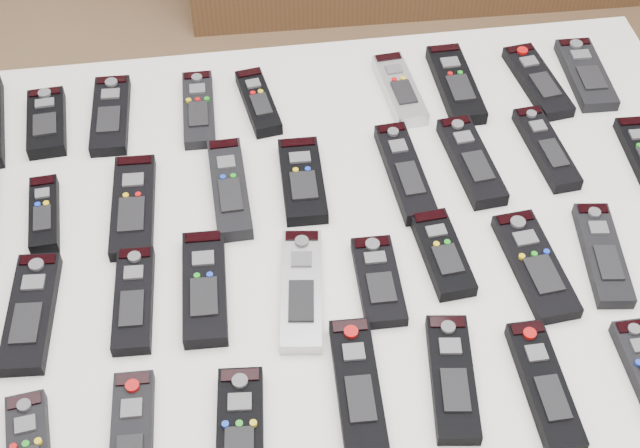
{
  "coord_description": "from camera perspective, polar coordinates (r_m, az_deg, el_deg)",
  "views": [
    {
      "loc": [
        -0.15,
        -0.76,
        1.75
      ],
      "look_at": [
        -0.03,
        0.07,
        0.8
      ],
      "focal_mm": 50.0,
      "sensor_mm": 36.0,
      "label": 1
    }
  ],
  "objects": [
    {
      "name": "table",
      "position": [
        1.33,
        -0.0,
        -2.22
      ],
      "size": [
        1.25,
        0.88,
        0.78
      ],
      "color": "white",
      "rests_on": "ground"
    },
    {
      "name": "remote_1",
      "position": [
        1.49,
        -17.1,
        6.24
      ],
      "size": [
        0.07,
        0.15,
        0.02
      ],
      "primitive_type": "cube",
      "rotation": [
        0.0,
        0.0,
        0.06
      ],
      "color": "black",
      "rests_on": "table"
    },
    {
      "name": "remote_2",
      "position": [
        1.48,
        -13.25,
        6.81
      ],
      "size": [
        0.06,
        0.18,
        0.02
      ],
      "primitive_type": "cube",
      "rotation": [
        0.0,
        0.0,
        -0.04
      ],
      "color": "black",
      "rests_on": "table"
    },
    {
      "name": "remote_3",
      "position": [
        1.47,
        -7.78,
        7.29
      ],
      "size": [
        0.05,
        0.17,
        0.02
      ],
      "primitive_type": "cube",
      "rotation": [
        0.0,
        0.0,
        -0.02
      ],
      "color": "black",
      "rests_on": "table"
    },
    {
      "name": "remote_4",
      "position": [
        1.47,
        -3.97,
        7.79
      ],
      "size": [
        0.07,
        0.15,
        0.02
      ],
      "primitive_type": "cube",
      "rotation": [
        0.0,
        0.0,
        0.15
      ],
      "color": "black",
      "rests_on": "table"
    },
    {
      "name": "remote_5",
      "position": [
        1.5,
        5.11,
        8.57
      ],
      "size": [
        0.06,
        0.17,
        0.02
      ],
      "primitive_type": "cube",
      "rotation": [
        0.0,
        0.0,
        0.08
      ],
      "color": "#B7B7BC",
      "rests_on": "table"
    },
    {
      "name": "remote_6",
      "position": [
        1.52,
        8.67,
        8.84
      ],
      "size": [
        0.06,
        0.19,
        0.02
      ],
      "primitive_type": "cube",
      "rotation": [
        0.0,
        0.0,
        0.02
      ],
      "color": "black",
      "rests_on": "table"
    },
    {
      "name": "remote_7",
      "position": [
        1.55,
        13.74,
        8.86
      ],
      "size": [
        0.07,
        0.18,
        0.02
      ],
      "primitive_type": "cube",
      "rotation": [
        0.0,
        0.0,
        0.12
      ],
      "color": "black",
      "rests_on": "table"
    },
    {
      "name": "remote_8",
      "position": [
        1.59,
        16.64,
        9.17
      ],
      "size": [
        0.07,
        0.17,
        0.02
      ],
      "primitive_type": "cube",
      "rotation": [
        0.0,
        0.0,
        -0.04
      ],
      "color": "black",
      "rests_on": "table"
    },
    {
      "name": "remote_10",
      "position": [
        1.35,
        -17.24,
        0.61
      ],
      "size": [
        0.05,
        0.14,
        0.02
      ],
      "primitive_type": "cube",
      "rotation": [
        0.0,
        0.0,
        0.06
      ],
      "color": "black",
      "rests_on": "table"
    },
    {
      "name": "remote_11",
      "position": [
        1.33,
        -11.87,
        1.13
      ],
      "size": [
        0.07,
        0.19,
        0.02
      ],
      "primitive_type": "cube",
      "rotation": [
        0.0,
        0.0,
        -0.04
      ],
      "color": "black",
      "rests_on": "table"
    },
    {
      "name": "remote_12",
      "position": [
        1.33,
        -5.81,
        2.28
      ],
      "size": [
        0.06,
        0.19,
        0.02
      ],
      "primitive_type": "cube",
      "rotation": [
        0.0,
        0.0,
        0.02
      ],
      "color": "black",
      "rests_on": "table"
    },
    {
      "name": "remote_13",
      "position": [
        1.34,
        -1.14,
        2.81
      ],
      "size": [
        0.07,
        0.17,
        0.02
      ],
      "primitive_type": "cube",
      "rotation": [
        0.0,
        0.0,
        -0.03
      ],
      "color": "black",
      "rests_on": "table"
    },
    {
      "name": "remote_14",
      "position": [
        1.35,
        5.45,
        3.33
      ],
      "size": [
        0.06,
        0.2,
        0.02
      ],
      "primitive_type": "cube",
      "rotation": [
        0.0,
        0.0,
        0.06
      ],
      "color": "black",
      "rests_on": "table"
    },
    {
      "name": "remote_15",
      "position": [
        1.38,
        9.65,
        3.99
      ],
      "size": [
        0.07,
        0.18,
        0.02
      ],
      "primitive_type": "cube",
      "rotation": [
        0.0,
        0.0,
        0.09
      ],
      "color": "black",
      "rests_on": "table"
    },
    {
      "name": "remote_16",
      "position": [
        1.43,
        14.27,
        4.72
      ],
      "size": [
        0.06,
        0.18,
        0.02
      ],
      "primitive_type": "cube",
      "rotation": [
        0.0,
        0.0,
        0.09
      ],
      "color": "black",
      "rests_on": "table"
    },
    {
      "name": "remote_19",
      "position": [
        1.24,
        -18.01,
        -5.4
      ],
      "size": [
        0.07,
        0.19,
        0.02
      ],
      "primitive_type": "cube",
      "rotation": [
        0.0,
        0.0,
        -0.08
      ],
      "color": "black",
      "rests_on": "table"
    },
    {
      "name": "remote_20",
      "position": [
        1.22,
        -11.84,
        -4.75
      ],
      "size": [
        0.06,
        0.17,
        0.02
      ],
      "primitive_type": "cube",
      "rotation": [
        0.0,
        0.0,
        -0.05
      ],
      "color": "black",
      "rests_on": "table"
    },
    {
      "name": "remote_21",
      "position": [
        1.21,
        -7.4,
        -4.05
      ],
      "size": [
        0.06,
        0.18,
        0.02
      ],
      "primitive_type": "cube",
      "rotation": [
        0.0,
        0.0,
        -0.04
      ],
      "color": "black",
      "rests_on": "table"
    },
    {
      "name": "remote_22",
      "position": [
        1.2,
        -1.19,
        -4.21
      ],
      "size": [
        0.08,
        0.2,
        0.02
      ],
      "primitive_type": "cube",
      "rotation": [
        0.0,
        0.0,
        -0.13
      ],
      "color": "#B7B7BC",
      "rests_on": "table"
    },
    {
      "name": "remote_23",
      "position": [
        1.22,
        3.76,
        -3.65
      ],
      "size": [
        0.06,
        0.15,
        0.02
      ],
      "primitive_type": "cube",
      "rotation": [
        0.0,
        0.0,
        -0.02
      ],
      "color": "black",
      "rests_on": "table"
    },
    {
      "name": "remote_24",
      "position": [
        1.25,
        7.84,
        -1.9
      ],
      "size": [
        0.06,
        0.15,
        0.02
      ],
      "primitive_type": "cube",
      "rotation": [
        0.0,
        0.0,
        0.08
      ],
      "color": "black",
      "rests_on": "table"
    },
    {
      "name": "remote_25",
      "position": [
        1.27,
        13.6,
        -2.58
      ],
      "size": [
        0.08,
        0.19,
        0.02
      ],
      "primitive_type": "cube",
      "rotation": [
        0.0,
        0.0,
        0.09
      ],
      "color": "black",
      "rests_on": "table"
    },
    {
      "name": "remote_26",
      "position": [
        1.3,
        17.64,
        -1.85
      ],
      "size": [
        0.07,
        0.18,
        0.02
      ],
      "primitive_type": "cube",
      "rotation": [
        0.0,
        0.0,
        -0.13
      ],
      "color": "black",
      "rests_on": "table"
    },
    {
      "name": "remote_30",
      "position": [
        1.1,
        -11.96,
        -13.62
      ],
      "size": [
        0.06,
        0.19,
        0.02
      ],
      "primitive_type": "cube",
      "rotation": [
        0.0,
        0.0,
        -0.04
      ],
      "color": "black",
      "rests_on": "table"
    },
    {
      "name": "remote_31",
      "position": [
        1.09,
        -5.14,
        -13.39
      ],
      "size": [
        0.07,
        0.18,
        0.02
      ],
      "primitive_type": "cube",
      "rotation": [
        0.0,
        0.0,
        -0.09
      ],
      "color": "black",
      "rests_on": "table"
    },
    {
      "name": "remote_32",
      "position": [
        1.12,
        2.42,
        -10.28
      ],
      "size": [
        0.06,
        0.19,
        0.02
      ],
      "primitive_type": "cube",
      "rotation": [
        0.0,
        0.0,
        -0.04
      ],
      "color": "black",
      "rests_on": "table"
    },
    {
      "name": "remote_33",
      "position": [
        1.14,
        8.47,
        -9.7
      ],
      "size": [
        0.08,
        0.18,
        0.02
      ],
      "primitive_type": "cube",
      "rotation": [
        0.0,
        0.0,
        -0.14
      ],
      "color": "black",
      "rests_on": "table"
    },
    {
      "name": "remote_34",
      "position": [
        1.15,
        14.17,
        -9.98
      ],
      "size": [
        0.05,
        0.18,
        0.02
      ],
      "primitive_type": "cube",
      "rotation": [
        0.0,
        0.0,
        0.01
      ],
      "color": "black",
      "rests_on": "table"
    }
  ]
}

